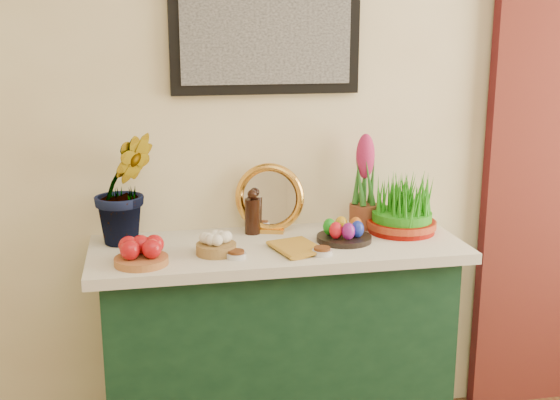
{
  "coord_description": "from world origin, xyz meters",
  "views": [
    {
      "loc": [
        -0.63,
        -0.49,
        1.68
      ],
      "look_at": [
        -0.14,
        1.95,
        1.07
      ],
      "focal_mm": 45.0,
      "sensor_mm": 36.0,
      "label": 1
    }
  ],
  "objects_px": {
    "mirror": "(270,199)",
    "wheatgrass_sabzeh": "(402,208)",
    "book": "(278,250)",
    "sideboard": "(278,355)",
    "hyacinth_green": "(124,170)"
  },
  "relations": [
    {
      "from": "wheatgrass_sabzeh",
      "to": "sideboard",
      "type": "bearing_deg",
      "value": -174.56
    },
    {
      "from": "mirror",
      "to": "wheatgrass_sabzeh",
      "type": "distance_m",
      "value": 0.53
    },
    {
      "from": "book",
      "to": "wheatgrass_sabzeh",
      "type": "height_order",
      "value": "wheatgrass_sabzeh"
    },
    {
      "from": "sideboard",
      "to": "book",
      "type": "bearing_deg",
      "value": -100.78
    },
    {
      "from": "sideboard",
      "to": "wheatgrass_sabzeh",
      "type": "xyz_separation_m",
      "value": [
        0.51,
        0.05,
        0.56
      ]
    },
    {
      "from": "hyacinth_green",
      "to": "mirror",
      "type": "height_order",
      "value": "hyacinth_green"
    },
    {
      "from": "hyacinth_green",
      "to": "mirror",
      "type": "bearing_deg",
      "value": -11.69
    },
    {
      "from": "mirror",
      "to": "wheatgrass_sabzeh",
      "type": "bearing_deg",
      "value": -12.25
    },
    {
      "from": "sideboard",
      "to": "mirror",
      "type": "relative_size",
      "value": 4.62
    },
    {
      "from": "mirror",
      "to": "book",
      "type": "distance_m",
      "value": 0.31
    },
    {
      "from": "wheatgrass_sabzeh",
      "to": "book",
      "type": "bearing_deg",
      "value": -162.04
    },
    {
      "from": "sideboard",
      "to": "wheatgrass_sabzeh",
      "type": "distance_m",
      "value": 0.76
    },
    {
      "from": "hyacinth_green",
      "to": "wheatgrass_sabzeh",
      "type": "bearing_deg",
      "value": -19.66
    },
    {
      "from": "book",
      "to": "wheatgrass_sabzeh",
      "type": "bearing_deg",
      "value": 3.3
    },
    {
      "from": "book",
      "to": "mirror",
      "type": "bearing_deg",
      "value": 70.56
    }
  ]
}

